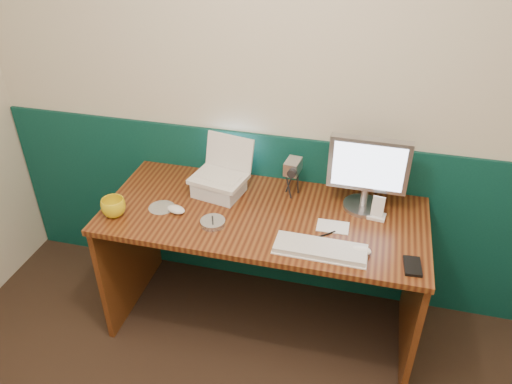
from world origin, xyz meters
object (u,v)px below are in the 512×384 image
(laptop, at_px, (218,162))
(monitor, at_px, (367,175))
(mug, at_px, (114,207))
(camcorder, at_px, (292,179))
(keyboard, at_px, (320,249))
(desk, at_px, (263,270))

(laptop, xyz_separation_m, monitor, (0.74, 0.06, -0.00))
(mug, distance_m, camcorder, 0.90)
(camcorder, bearing_deg, keyboard, -57.30)
(monitor, height_order, mug, monitor)
(desk, xyz_separation_m, laptop, (-0.27, 0.12, 0.57))
(monitor, bearing_deg, laptop, -174.73)
(desk, distance_m, laptop, 0.64)
(keyboard, relative_size, camcorder, 2.16)
(desk, bearing_deg, monitor, 20.39)
(laptop, distance_m, keyboard, 0.70)
(monitor, bearing_deg, keyboard, -110.91)
(monitor, xyz_separation_m, mug, (-1.18, -0.37, -0.14))
(keyboard, bearing_deg, camcorder, 116.96)
(laptop, bearing_deg, monitor, 15.69)
(desk, distance_m, camcorder, 0.52)
(camcorder, bearing_deg, desk, -109.96)
(laptop, bearing_deg, mug, -133.22)
(keyboard, height_order, camcorder, camcorder)
(keyboard, distance_m, mug, 1.02)
(laptop, distance_m, monitor, 0.74)
(laptop, bearing_deg, camcorder, 24.49)
(monitor, xyz_separation_m, keyboard, (-0.16, -0.40, -0.18))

